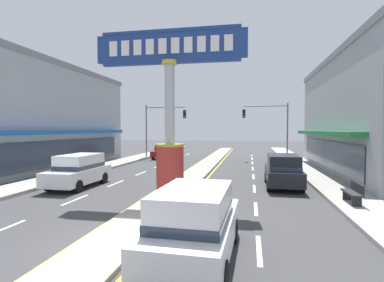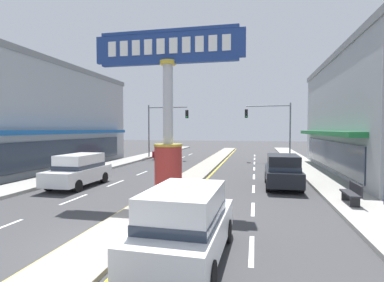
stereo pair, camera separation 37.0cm
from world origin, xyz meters
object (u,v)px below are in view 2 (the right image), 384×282
object	(u,v)px
suv_mid_left_lane	(79,170)
sedan_far_right_lane	(166,151)
district_sign	(168,116)
storefront_left	(34,117)
street_bench	(352,193)
suv_near_left_lane	(186,223)
traffic_light_left_side	(163,122)
suv_near_right_lane	(283,171)
traffic_light_right_side	(273,121)

from	to	relation	value
suv_mid_left_lane	sedan_far_right_lane	bearing A→B (deg)	90.00
district_sign	storefront_left	xyz separation A→B (m)	(-14.61, 8.16, 0.41)
storefront_left	street_bench	world-z (taller)	storefront_left
storefront_left	suv_near_left_lane	bearing A→B (deg)	-41.65
sedan_far_right_lane	suv_near_left_lane	distance (m)	27.39
suv_near_left_lane	suv_mid_left_lane	xyz separation A→B (m)	(-8.45, 8.43, 0.00)
district_sign	suv_near_left_lane	bearing A→B (deg)	-70.11
district_sign	sedan_far_right_lane	bearing A→B (deg)	107.24
storefront_left	traffic_light_left_side	bearing A→B (deg)	51.32
suv_near_right_lane	street_bench	size ratio (longest dim) A/B	2.89
district_sign	street_bench	size ratio (longest dim) A/B	5.13
suv_mid_left_lane	street_bench	bearing A→B (deg)	-7.56
traffic_light_left_side	suv_mid_left_lane	xyz separation A→B (m)	(0.29, -17.41, -3.26)
traffic_light_right_side	suv_near_right_lane	size ratio (longest dim) A/B	1.34
district_sign	street_bench	xyz separation A→B (m)	(8.39, -0.59, -3.39)
suv_mid_left_lane	street_bench	distance (m)	14.40
storefront_left	traffic_light_right_side	bearing A→B (deg)	27.28
suv_near_right_lane	suv_near_left_lane	distance (m)	11.12
suv_near_left_lane	suv_mid_left_lane	distance (m)	11.94
traffic_light_left_side	suv_near_left_lane	xyz separation A→B (m)	(8.74, -25.83, -3.26)
street_bench	storefront_left	bearing A→B (deg)	159.17
district_sign	sedan_far_right_lane	world-z (taller)	district_sign
sedan_far_right_lane	street_bench	world-z (taller)	sedan_far_right_lane
district_sign	traffic_light_right_side	bearing A→B (deg)	71.92
traffic_light_left_side	street_bench	bearing A→B (deg)	-52.97
storefront_left	suv_mid_left_lane	distance (m)	11.63
street_bench	traffic_light_left_side	bearing A→B (deg)	127.03
suv_near_left_lane	suv_near_right_lane	bearing A→B (deg)	72.73
storefront_left	suv_near_right_lane	distance (m)	21.29
district_sign	sedan_far_right_lane	xyz separation A→B (m)	(-5.88, 18.93, -3.25)
suv_mid_left_lane	street_bench	xyz separation A→B (m)	(14.27, -1.89, -0.34)
traffic_light_left_side	traffic_light_right_side	world-z (taller)	same
street_bench	suv_mid_left_lane	bearing A→B (deg)	172.44
suv_near_left_lane	street_bench	bearing A→B (deg)	48.31
traffic_light_left_side	suv_near_left_lane	bearing A→B (deg)	-71.31
district_sign	traffic_light_right_side	size ratio (longest dim) A/B	1.32
traffic_light_right_side	suv_near_left_lane	bearing A→B (deg)	-97.86
sedan_far_right_lane	suv_near_left_lane	bearing A→B (deg)	-72.02
traffic_light_right_side	suv_mid_left_lane	bearing A→B (deg)	-124.43
traffic_light_left_side	street_bench	world-z (taller)	traffic_light_left_side
suv_near_left_lane	street_bench	xyz separation A→B (m)	(5.82, 6.53, -0.34)
traffic_light_left_side	sedan_far_right_lane	bearing A→B (deg)	37.29
district_sign	storefront_left	world-z (taller)	storefront_left
traffic_light_left_side	storefront_left	bearing A→B (deg)	-128.68
traffic_light_right_side	suv_near_left_lane	size ratio (longest dim) A/B	1.33
traffic_light_left_side	suv_near_left_lane	distance (m)	27.47
suv_mid_left_lane	district_sign	bearing A→B (deg)	-12.54
storefront_left	district_sign	bearing A→B (deg)	-29.20
suv_mid_left_lane	storefront_left	bearing A→B (deg)	141.85
traffic_light_left_side	suv_near_left_lane	size ratio (longest dim) A/B	1.33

